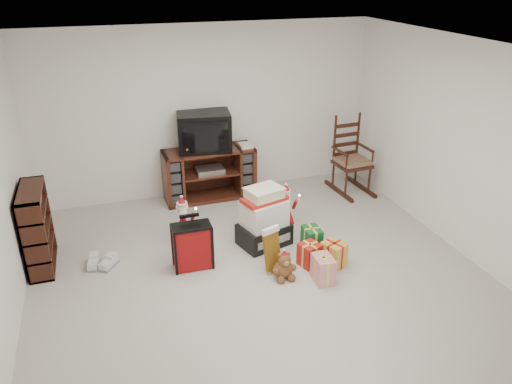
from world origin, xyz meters
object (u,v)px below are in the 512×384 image
(crt_television, at_px, (204,131))
(santa_figurine, at_px, (285,210))
(tv_stand, at_px, (209,174))
(rocking_chair, at_px, (350,164))
(teddy_bear, at_px, (284,267))
(bookshelf, at_px, (37,230))
(red_suitcase, at_px, (192,246))
(gift_pile, at_px, (264,220))
(mrs_claus_figurine, at_px, (183,224))
(gift_cluster, at_px, (317,256))
(sneaker_pair, at_px, (101,263))

(crt_television, bearing_deg, santa_figurine, -48.47)
(tv_stand, xyz_separation_m, rocking_chair, (2.13, -0.38, 0.03))
(tv_stand, distance_m, teddy_bear, 2.36)
(bookshelf, bearing_deg, rocking_chair, 10.59)
(red_suitcase, relative_size, teddy_bear, 1.99)
(crt_television, bearing_deg, teddy_bear, -73.70)
(gift_pile, distance_m, santa_figurine, 0.57)
(mrs_claus_figurine, relative_size, gift_cluster, 0.75)
(sneaker_pair, bearing_deg, teddy_bear, -3.37)
(santa_figurine, bearing_deg, bookshelf, -179.61)
(bookshelf, distance_m, gift_pile, 2.64)
(teddy_bear, bearing_deg, sneaker_pair, 155.76)
(sneaker_pair, bearing_deg, rocking_chair, 36.77)
(teddy_bear, height_order, sneaker_pair, teddy_bear)
(red_suitcase, height_order, teddy_bear, red_suitcase)
(bookshelf, distance_m, mrs_claus_figurine, 1.69)
(rocking_chair, xyz_separation_m, mrs_claus_figurine, (-2.74, -0.78, -0.18))
(crt_television, bearing_deg, rocking_chair, -2.53)
(rocking_chair, bearing_deg, red_suitcase, -156.76)
(bookshelf, height_order, rocking_chair, rocking_chair)
(rocking_chair, bearing_deg, gift_pile, -151.00)
(red_suitcase, distance_m, sneaker_pair, 1.10)
(teddy_bear, bearing_deg, santa_figurine, 67.95)
(tv_stand, bearing_deg, bookshelf, -153.10)
(mrs_claus_figurine, xyz_separation_m, sneaker_pair, (-1.03, -0.30, -0.19))
(sneaker_pair, distance_m, crt_television, 2.40)
(gift_cluster, bearing_deg, rocking_chair, 53.11)
(teddy_bear, relative_size, sneaker_pair, 0.84)
(tv_stand, bearing_deg, red_suitcase, -110.09)
(mrs_claus_figurine, bearing_deg, tv_stand, 61.96)
(teddy_bear, bearing_deg, bookshelf, 156.50)
(bookshelf, relative_size, santa_figurine, 1.60)
(rocking_chair, height_order, gift_cluster, rocking_chair)
(bookshelf, bearing_deg, mrs_claus_figurine, 1.71)
(tv_stand, relative_size, mrs_claus_figurine, 2.17)
(tv_stand, relative_size, gift_pile, 1.79)
(red_suitcase, xyz_separation_m, teddy_bear, (0.92, -0.53, -0.14))
(teddy_bear, bearing_deg, red_suitcase, 150.14)
(santa_figurine, relative_size, mrs_claus_figurine, 0.98)
(tv_stand, distance_m, santa_figurine, 1.41)
(tv_stand, xyz_separation_m, red_suitcase, (-0.63, -1.80, -0.10))
(teddy_bear, xyz_separation_m, mrs_claus_figurine, (-0.91, 1.17, 0.09))
(mrs_claus_figurine, relative_size, sneaker_pair, 1.60)
(tv_stand, xyz_separation_m, teddy_bear, (0.29, -2.33, -0.24))
(gift_pile, xyz_separation_m, sneaker_pair, (-1.97, 0.09, -0.28))
(rocking_chair, relative_size, santa_figurine, 2.01)
(teddy_bear, distance_m, gift_cluster, 0.48)
(bookshelf, xyz_separation_m, teddy_bear, (2.58, -1.12, -0.32))
(tv_stand, bearing_deg, gift_pile, -78.93)
(bookshelf, xyz_separation_m, gift_cluster, (3.05, -1.00, -0.34))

